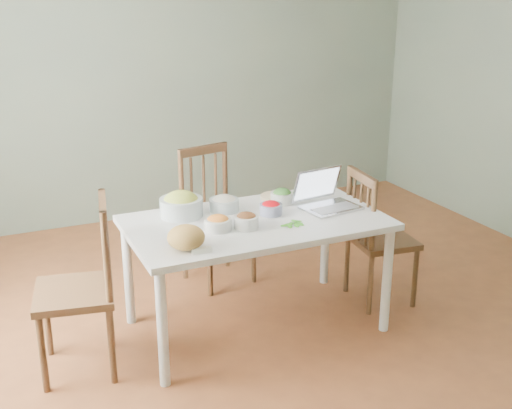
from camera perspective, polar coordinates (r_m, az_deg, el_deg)
name	(u,v)px	position (r m, az deg, el deg)	size (l,w,h in m)	color
floor	(293,327)	(4.35, 3.24, -10.70)	(5.00, 5.00, 0.00)	brown
wall_back	(171,74)	(6.15, -7.51, 11.37)	(5.00, 0.00, 2.70)	gray
dining_table	(256,274)	(4.18, 0.00, -6.16)	(1.60, 0.90, 0.75)	white
chair_far	(218,218)	(4.78, -3.35, -1.15)	(0.45, 0.43, 1.01)	#412B19
chair_left	(74,289)	(3.82, -15.77, -7.17)	(0.45, 0.43, 1.03)	#412B19
chair_right	(382,237)	(4.58, 11.08, -2.80)	(0.42, 0.40, 0.96)	#412B19
bread_boule	(186,237)	(3.59, -6.19, -2.90)	(0.21, 0.21, 0.14)	olive
butter_stick	(202,250)	(3.56, -4.80, -4.04)	(0.11, 0.03, 0.03)	white
bowl_squash	(181,204)	(4.10, -6.62, 0.03)	(0.27, 0.27, 0.16)	gold
bowl_carrot	(218,223)	(3.86, -3.37, -1.62)	(0.16, 0.16, 0.09)	orange
bowl_onion	(224,203)	(4.18, -2.84, 0.11)	(0.19, 0.19, 0.10)	white
bowl_mushroom	(246,221)	(3.88, -0.87, -1.43)	(0.15, 0.15, 0.10)	#34150A
bowl_redpep	(271,208)	(4.11, 1.33, -0.29)	(0.15, 0.15, 0.09)	#BA0309
bowl_broccoli	(282,196)	(4.33, 2.31, 0.76)	(0.16, 0.16, 0.10)	black
flatbread	(276,197)	(4.43, 1.80, 0.69)	(0.22, 0.22, 0.02)	beige
basil_bunch	(291,223)	(3.95, 3.13, -1.66)	(0.17, 0.17, 0.02)	#2A830F
laptop	(332,191)	(4.21, 6.70, 1.17)	(0.36, 0.32, 0.24)	silver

